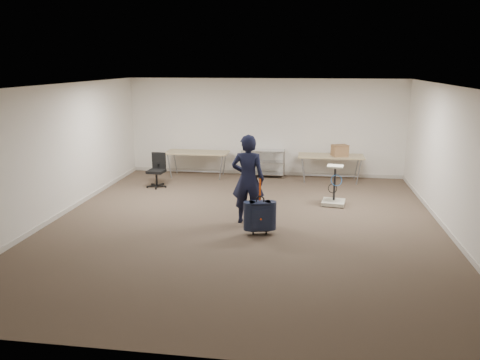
# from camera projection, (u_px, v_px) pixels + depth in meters

# --- Properties ---
(ground) EXTENTS (9.00, 9.00, 0.00)m
(ground) POSITION_uv_depth(u_px,v_px,m) (244.00, 224.00, 9.60)
(ground) COLOR #45382A
(ground) RESTS_ON ground
(room_shell) EXTENTS (8.00, 9.00, 9.00)m
(room_shell) POSITION_uv_depth(u_px,v_px,m) (252.00, 203.00, 10.92)
(room_shell) COLOR silver
(room_shell) RESTS_ON ground
(folding_table_left) EXTENTS (1.80, 0.75, 0.73)m
(folding_table_left) POSITION_uv_depth(u_px,v_px,m) (197.00, 154.00, 13.49)
(folding_table_left) COLOR #927F59
(folding_table_left) RESTS_ON ground
(folding_table_right) EXTENTS (1.80, 0.75, 0.73)m
(folding_table_right) POSITION_uv_depth(u_px,v_px,m) (331.00, 157.00, 12.97)
(folding_table_right) COLOR #927F59
(folding_table_right) RESTS_ON ground
(wire_shelf) EXTENTS (1.22, 0.47, 0.80)m
(wire_shelf) POSITION_uv_depth(u_px,v_px,m) (263.00, 162.00, 13.53)
(wire_shelf) COLOR silver
(wire_shelf) RESTS_ON ground
(person) EXTENTS (0.69, 0.46, 1.85)m
(person) POSITION_uv_depth(u_px,v_px,m) (248.00, 179.00, 9.50)
(person) COLOR black
(person) RESTS_ON ground
(suitcase) EXTENTS (0.45, 0.32, 1.11)m
(suitcase) POSITION_uv_depth(u_px,v_px,m) (260.00, 216.00, 8.95)
(suitcase) COLOR black
(suitcase) RESTS_ON ground
(office_chair) EXTENTS (0.55, 0.55, 0.90)m
(office_chair) POSITION_uv_depth(u_px,v_px,m) (157.00, 177.00, 12.46)
(office_chair) COLOR black
(office_chair) RESTS_ON ground
(equipment_cart) EXTENTS (0.58, 0.58, 0.94)m
(equipment_cart) POSITION_uv_depth(u_px,v_px,m) (334.00, 195.00, 10.87)
(equipment_cart) COLOR beige
(equipment_cart) RESTS_ON ground
(cardboard_box) EXTENTS (0.49, 0.43, 0.31)m
(cardboard_box) POSITION_uv_depth(u_px,v_px,m) (340.00, 150.00, 12.85)
(cardboard_box) COLOR brown
(cardboard_box) RESTS_ON folding_table_right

